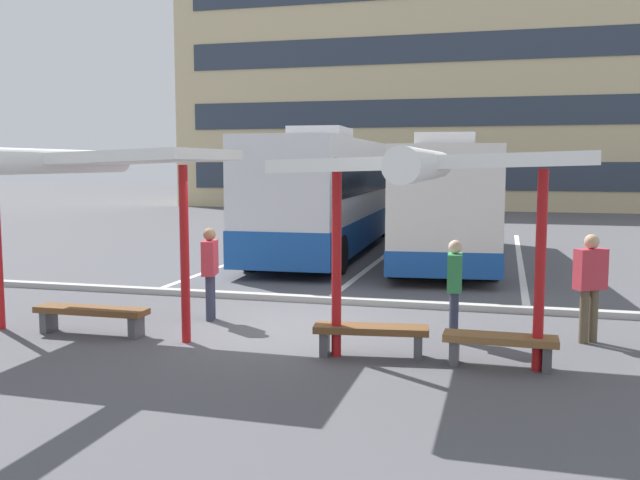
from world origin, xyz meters
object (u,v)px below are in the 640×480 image
at_px(waiting_passenger_2, 455,283).
at_px(waiting_shelter_0, 75,164).
at_px(waiting_passenger_0, 590,280).
at_px(coach_bus_0, 332,195).
at_px(waiting_passenger_1, 210,267).
at_px(coach_bus_1, 443,202).
at_px(waiting_shelter_1, 434,168).
at_px(bench_2, 500,344).
at_px(bench_1, 371,334).
at_px(bench_0, 91,314).

bearing_deg(waiting_passenger_2, waiting_shelter_0, -165.84).
bearing_deg(waiting_passenger_0, coach_bus_0, 123.04).
xyz_separation_m(coach_bus_0, waiting_passenger_1, (0.31, -10.21, -0.82)).
relative_size(coach_bus_1, waiting_shelter_0, 2.31).
xyz_separation_m(coach_bus_1, waiting_passenger_0, (3.04, -9.00, -0.69)).
bearing_deg(waiting_shelter_0, waiting_shelter_1, -1.94).
xyz_separation_m(coach_bus_1, bench_2, (1.72, -10.72, -1.34)).
height_order(waiting_passenger_0, waiting_passenger_2, waiting_passenger_0).
bearing_deg(waiting_passenger_1, waiting_passenger_2, -4.62).
xyz_separation_m(bench_2, waiting_passenger_2, (-0.71, 1.34, 0.58)).
bearing_deg(waiting_passenger_1, waiting_shelter_1, -25.76).
bearing_deg(bench_1, waiting_passenger_2, 48.85).
bearing_deg(coach_bus_1, bench_1, -90.41).
bearing_deg(waiting_passenger_2, coach_bus_0, 113.50).
bearing_deg(waiting_passenger_2, waiting_shelter_1, -96.52).
height_order(coach_bus_0, waiting_shelter_0, coach_bus_0).
xyz_separation_m(waiting_passenger_0, waiting_passenger_2, (-2.03, -0.38, -0.08)).
height_order(bench_1, bench_2, same).
height_order(waiting_passenger_1, waiting_passenger_2, waiting_passenger_1).
height_order(bench_0, waiting_passenger_0, waiting_passenger_0).
xyz_separation_m(coach_bus_0, waiting_passenger_0, (6.62, -10.18, -0.78)).
height_order(waiting_shelter_1, waiting_passenger_0, waiting_shelter_1).
height_order(coach_bus_0, waiting_passenger_2, coach_bus_0).
bearing_deg(bench_1, waiting_shelter_1, -23.18).
xyz_separation_m(waiting_shelter_1, bench_1, (-0.90, 0.39, -2.38)).
relative_size(bench_2, waiting_passenger_1, 0.93).
relative_size(waiting_shelter_0, waiting_passenger_0, 2.69).
relative_size(waiting_shelter_0, bench_2, 2.99).
bearing_deg(waiting_passenger_1, waiting_passenger_0, 0.33).
height_order(waiting_shelter_0, bench_1, waiting_shelter_0).
bearing_deg(coach_bus_0, bench_2, -65.96).
distance_m(waiting_passenger_0, waiting_passenger_2, 2.07).
xyz_separation_m(waiting_shelter_1, waiting_passenger_0, (2.21, 2.01, -1.73)).
xyz_separation_m(coach_bus_0, bench_1, (3.51, -11.80, -1.43)).
height_order(coach_bus_1, waiting_passenger_2, coach_bus_1).
bearing_deg(waiting_shelter_1, waiting_shelter_0, 178.06).
distance_m(coach_bus_0, waiting_passenger_0, 12.17).
bearing_deg(bench_2, coach_bus_0, 114.04).
relative_size(waiting_shelter_1, bench_2, 3.26).
distance_m(coach_bus_0, bench_1, 12.39).
height_order(waiting_passenger_0, waiting_passenger_1, waiting_passenger_0).
bearing_deg(waiting_passenger_0, waiting_shelter_0, -166.75).
distance_m(coach_bus_1, waiting_passenger_0, 9.53).
xyz_separation_m(waiting_shelter_0, bench_2, (6.43, 0.10, -2.43)).
bearing_deg(bench_1, coach_bus_1, 89.59).
xyz_separation_m(bench_0, waiting_shelter_1, (5.53, -0.49, 2.38)).
xyz_separation_m(bench_1, waiting_passenger_0, (3.11, 1.62, 0.65)).
distance_m(bench_0, waiting_passenger_0, 7.92).
xyz_separation_m(waiting_shelter_0, bench_1, (4.63, 0.20, -2.42)).
height_order(bench_0, waiting_shelter_1, waiting_shelter_1).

